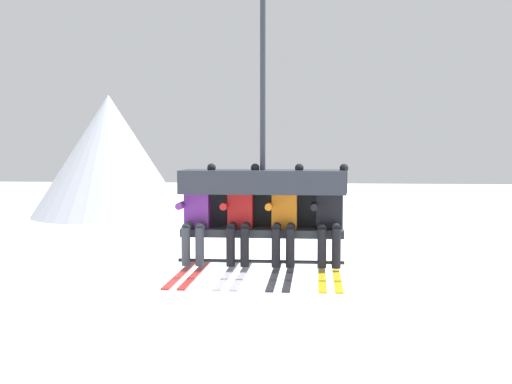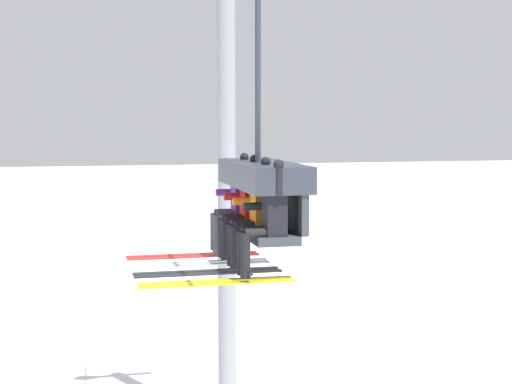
{
  "view_description": "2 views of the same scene",
  "coord_description": "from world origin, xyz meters",
  "px_view_note": "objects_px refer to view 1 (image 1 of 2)",
  "views": [
    {
      "loc": [
        0.15,
        -9.01,
        6.14
      ],
      "look_at": [
        -0.63,
        -0.7,
        5.56
      ],
      "focal_mm": 45.0,
      "sensor_mm": 36.0,
      "label": 1
    },
    {
      "loc": [
        8.5,
        -2.93,
        6.36
      ],
      "look_at": [
        -0.69,
        -0.78,
        5.48
      ],
      "focal_mm": 55.0,
      "sensor_mm": 36.0,
      "label": 2
    }
  ],
  "objects_px": {
    "chairlift_chair": "(263,188)",
    "skier_black": "(329,216)",
    "skier_orange": "(284,215)",
    "skier_purple": "(196,214)",
    "skier_red": "(240,215)"
  },
  "relations": [
    {
      "from": "chairlift_chair",
      "to": "skier_black",
      "type": "xyz_separation_m",
      "value": [
        0.85,
        -0.21,
        -0.32
      ]
    },
    {
      "from": "chairlift_chair",
      "to": "skier_orange",
      "type": "relative_size",
      "value": 2.58
    },
    {
      "from": "skier_purple",
      "to": "skier_red",
      "type": "relative_size",
      "value": 1.0
    },
    {
      "from": "skier_orange",
      "to": "skier_black",
      "type": "bearing_deg",
      "value": 0.0
    },
    {
      "from": "chairlift_chair",
      "to": "skier_orange",
      "type": "bearing_deg",
      "value": -36.64
    },
    {
      "from": "skier_orange",
      "to": "skier_purple",
      "type": "bearing_deg",
      "value": 180.0
    },
    {
      "from": "chairlift_chair",
      "to": "skier_purple",
      "type": "xyz_separation_m",
      "value": [
        -0.85,
        -0.21,
        -0.32
      ]
    },
    {
      "from": "chairlift_chair",
      "to": "skier_purple",
      "type": "relative_size",
      "value": 2.58
    },
    {
      "from": "skier_purple",
      "to": "skier_black",
      "type": "xyz_separation_m",
      "value": [
        1.7,
        0.0,
        0.0
      ]
    },
    {
      "from": "skier_red",
      "to": "skier_orange",
      "type": "relative_size",
      "value": 1.0
    },
    {
      "from": "chairlift_chair",
      "to": "skier_red",
      "type": "distance_m",
      "value": 0.48
    },
    {
      "from": "skier_red",
      "to": "skier_orange",
      "type": "bearing_deg",
      "value": 0.0
    },
    {
      "from": "skier_purple",
      "to": "skier_black",
      "type": "relative_size",
      "value": 1.0
    },
    {
      "from": "chairlift_chair",
      "to": "skier_purple",
      "type": "height_order",
      "value": "chairlift_chair"
    },
    {
      "from": "chairlift_chair",
      "to": "skier_red",
      "type": "relative_size",
      "value": 2.58
    }
  ]
}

